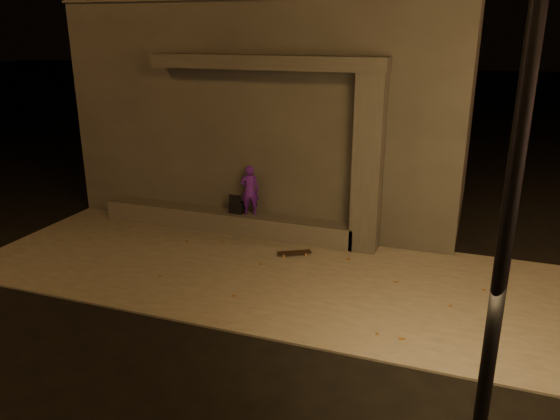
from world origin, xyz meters
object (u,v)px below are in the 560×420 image
at_px(column, 368,165).
at_px(street_lamp_0, 524,111).
at_px(skateboard, 294,253).
at_px(backpack, 237,206).
at_px(skateboarder, 250,190).

relative_size(column, street_lamp_0, 0.54).
bearing_deg(skateboard, backpack, 122.67).
xyz_separation_m(column, street_lamp_0, (2.32, -5.73, 1.95)).
bearing_deg(street_lamp_0, skateboarder, 130.53).
height_order(column, street_lamp_0, street_lamp_0).
height_order(skateboard, street_lamp_0, street_lamp_0).
bearing_deg(backpack, column, 2.71).
relative_size(skateboarder, street_lamp_0, 0.17).
bearing_deg(column, street_lamp_0, -67.99).
height_order(column, backpack, column).
relative_size(column, skateboarder, 3.21).
bearing_deg(backpack, skateboarder, 2.71).
height_order(backpack, skateboard, backpack).
relative_size(skateboard, street_lamp_0, 0.10).
relative_size(backpack, skateboard, 0.65).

